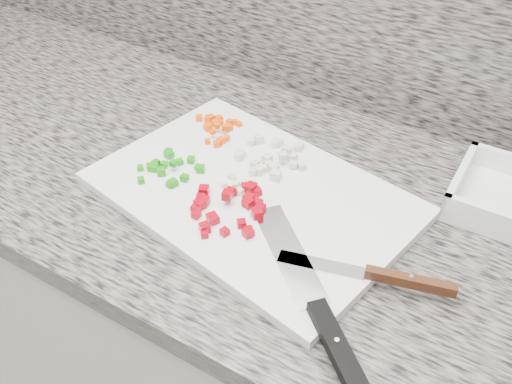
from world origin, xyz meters
TOP-DOWN VIEW (x-y plane):
  - cabinet at (0.00, 1.44)m, footprint 3.92×0.62m
  - countertop at (0.00, 1.44)m, footprint 3.96×0.64m
  - cutting_board at (0.01, 1.40)m, footprint 0.55×0.42m
  - carrot_pile at (-0.13, 1.51)m, footprint 0.09×0.09m
  - onion_pile at (-0.00, 1.49)m, footprint 0.12×0.12m
  - green_pepper_pile at (-0.13, 1.37)m, footprint 0.10×0.10m
  - red_pepper_pile at (0.01, 1.34)m, footprint 0.13×0.14m
  - garlic_pile at (-0.01, 1.40)m, footprint 0.05×0.07m
  - chef_knife at (0.21, 1.24)m, footprint 0.27×0.24m
  - paring_knife at (0.26, 1.33)m, footprint 0.24×0.08m

SIDE VIEW (x-z plane):
  - cabinet at x=0.00m, z-range 0.00..0.86m
  - countertop at x=0.00m, z-range 0.86..0.90m
  - cutting_board at x=0.01m, z-range 0.90..0.92m
  - garlic_pile at x=-0.01m, z-range 0.92..0.93m
  - chef_knife at x=0.21m, z-range 0.91..0.93m
  - green_pepper_pile at x=-0.13m, z-range 0.91..0.93m
  - paring_knife at x=0.26m, z-range 0.91..0.93m
  - carrot_pile at x=-0.13m, z-range 0.91..0.93m
  - red_pepper_pile at x=0.01m, z-range 0.91..0.94m
  - onion_pile at x=0.00m, z-range 0.91..0.94m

